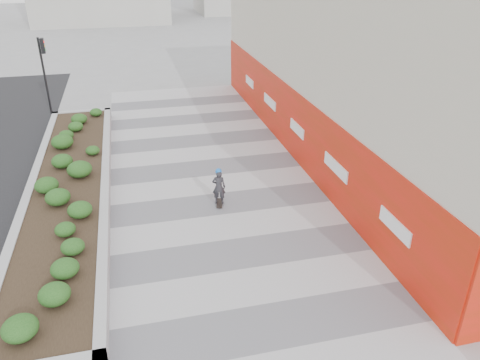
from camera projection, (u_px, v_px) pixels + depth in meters
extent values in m
plane|color=gray|center=(259.00, 290.00, 12.92)|extent=(160.00, 160.00, 0.00)
cube|color=#A8A8AD|center=(234.00, 232.00, 15.52)|extent=(8.00, 36.00, 0.01)
cube|color=beige|center=(358.00, 61.00, 20.43)|extent=(6.00, 24.00, 8.00)
cube|color=red|center=(291.00, 121.00, 20.92)|extent=(0.12, 24.00, 3.00)
cube|color=#9E9EA0|center=(82.00, 115.00, 25.40)|extent=(3.00, 0.30, 0.55)
cube|color=#9E9EA0|center=(31.00, 193.00, 17.43)|extent=(0.30, 18.00, 0.55)
cube|color=#9E9EA0|center=(106.00, 185.00, 18.00)|extent=(0.30, 18.00, 0.55)
cube|color=#2D2116|center=(69.00, 189.00, 17.72)|extent=(2.40, 17.40, 0.50)
cylinder|color=black|center=(45.00, 77.00, 25.64)|extent=(0.12, 0.12, 4.20)
cube|color=black|center=(43.00, 46.00, 24.94)|extent=(0.18, 0.28, 0.80)
cylinder|color=#595654|center=(249.00, 230.00, 15.63)|extent=(0.44, 0.44, 0.01)
cube|color=black|center=(219.00, 203.00, 17.15)|extent=(0.33, 0.75, 0.02)
imported|color=#2A2A2F|center=(219.00, 187.00, 16.85)|extent=(0.55, 0.44, 1.32)
sphere|color=blue|center=(219.00, 171.00, 16.57)|extent=(0.23, 0.23, 0.23)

